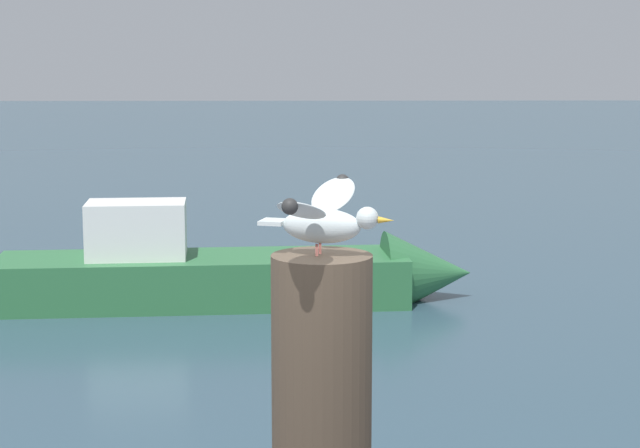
{
  "coord_description": "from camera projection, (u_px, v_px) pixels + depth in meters",
  "views": [
    {
      "loc": [
        0.39,
        -3.59,
        3.06
      ],
      "look_at": [
        0.45,
        -0.21,
        2.52
      ],
      "focal_mm": 62.61,
      "sensor_mm": 36.0,
      "label": 1
    }
  ],
  "objects": [
    {
      "name": "seagull",
      "position": [
        323.0,
        216.0,
        3.16
      ],
      "size": [
        0.39,
        0.59,
        0.2
      ],
      "color": "#C66B60",
      "rests_on": "mooring_post"
    },
    {
      "name": "boat_green",
      "position": [
        249.0,
        273.0,
        13.38
      ],
      "size": [
        5.76,
        1.51,
        1.46
      ],
      "color": "#2D6B3D",
      "rests_on": "ground_plane"
    },
    {
      "name": "mooring_post",
      "position": [
        322.0,
        433.0,
        3.27
      ],
      "size": [
        0.29,
        0.29,
        1.06
      ],
      "primitive_type": "cylinder",
      "color": "#382D23",
      "rests_on": "harbor_quay"
    }
  ]
}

